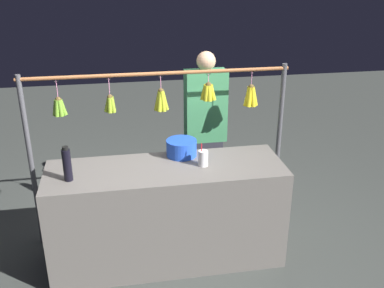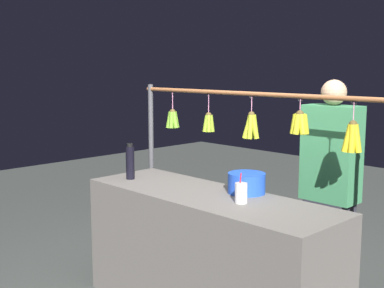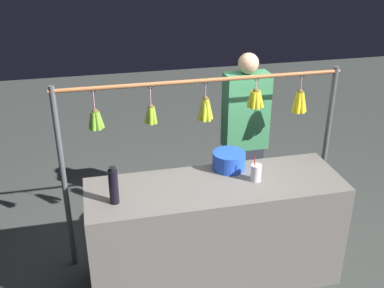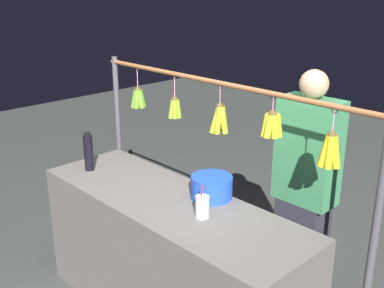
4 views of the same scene
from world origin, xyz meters
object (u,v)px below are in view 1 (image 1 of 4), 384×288
at_px(blue_bucket, 181,148).
at_px(vendor_person, 205,136).
at_px(water_bottle, 67,164).
at_px(drink_cup, 203,158).

xyz_separation_m(blue_bucket, vendor_person, (-0.32, -0.55, -0.13)).
relative_size(water_bottle, blue_bucket, 1.08).
height_order(water_bottle, vendor_person, vendor_person).
height_order(blue_bucket, drink_cup, drink_cup).
bearing_deg(blue_bucket, water_bottle, 18.10).
relative_size(water_bottle, drink_cup, 1.44).
bearing_deg(water_bottle, blue_bucket, -161.90).
distance_m(water_bottle, vendor_person, 1.51).
relative_size(drink_cup, vendor_person, 0.12).
distance_m(water_bottle, blue_bucket, 0.97).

